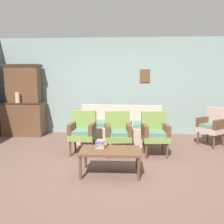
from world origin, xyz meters
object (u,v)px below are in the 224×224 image
Objects in this scene: armchair_near_couch_end at (155,132)px; book_stack_on_table at (100,144)px; side_cabinet at (24,119)px; coffee_table at (110,152)px; floor_vase_by_wall at (219,125)px; wingback_chair_by_fireplace at (213,125)px; floral_couch at (120,129)px; armchair_row_middle at (83,130)px; vase_on_cabinet at (18,98)px; armchair_near_cabinet at (118,131)px.

armchair_near_couch_end reaches higher than book_stack_on_table.
side_cabinet is 1.16× the size of coffee_table.
armchair_near_couch_end is at bearing -142.18° from floor_vase_by_wall.
armchair_near_couch_end is (3.44, -1.56, 0.03)m from side_cabinet.
wingback_chair_by_fireplace is at bearing -8.79° from side_cabinet.
armchair_row_middle is at bearing -128.99° from floral_couch.
vase_on_cabinet reaches higher than wingback_chair_by_fireplace.
coffee_table is 3.69m from floor_vase_by_wall.
vase_on_cabinet is at bearing 137.83° from coffee_table.
coffee_table is 0.22m from book_stack_on_table.
vase_on_cabinet is 3.46m from book_stack_on_table.
armchair_near_couch_end is at bearing -53.29° from floral_couch.
armchair_row_middle is 0.90× the size of coffee_table.
armchair_row_middle is 1.26m from coffee_table.
wingback_chair_by_fireplace reaches higher than floor_vase_by_wall.
armchair_row_middle is 1.00× the size of wingback_chair_by_fireplace.
floral_couch and armchair_row_middle have the same top height.
floor_vase_by_wall reaches higher than book_stack_on_table.
armchair_near_cabinet is (-0.02, -1.01, 0.17)m from floral_couch.
wingback_chair_by_fireplace is 5.21× the size of book_stack_on_table.
floral_couch is at bearing 51.01° from armchair_row_middle.
wingback_chair_by_fireplace reaches higher than coffee_table.
armchair_near_cabinet is at bearing 84.66° from coffee_table.
side_cabinet is at bearing 149.64° from armchair_near_cabinet.
side_cabinet reaches higher than armchair_near_cabinet.
coffee_table is at bearing -44.97° from side_cabinet.
vase_on_cabinet is 1.60× the size of book_stack_on_table.
armchair_near_couch_end is (0.74, -1.00, 0.17)m from floral_couch.
vase_on_cabinet is 5.43m from floor_vase_by_wall.
wingback_chair_by_fireplace is 2.95m from coffee_table.
armchair_near_cabinet reaches higher than floor_vase_by_wall.
armchair_near_cabinet reaches higher than coffee_table.
floral_couch is 1.98m from book_stack_on_table.
floor_vase_by_wall is at bearing 39.76° from book_stack_on_table.
coffee_table is at bearing -95.34° from armchair_near_cabinet.
coffee_table is (0.65, -1.07, -0.12)m from armchair_row_middle.
coffee_table is (2.58, -2.58, -0.09)m from side_cabinet.
side_cabinet reaches higher than armchair_near_couch_end.
armchair_near_couch_end is (1.51, -0.05, 0.00)m from armchair_row_middle.
floral_couch is 2.21m from wingback_chair_by_fireplace.
armchair_row_middle is 1.51m from armchair_near_couch_end.
floor_vase_by_wall is (1.87, 1.46, -0.13)m from armchair_near_couch_end.
side_cabinet is at bearing 68.76° from vase_on_cabinet.
wingback_chair_by_fireplace is at bearing -122.61° from floor_vase_by_wall.
vase_on_cabinet is at bearing 173.35° from wingback_chair_by_fireplace.
floor_vase_by_wall is (3.39, 1.41, -0.13)m from armchair_row_middle.
armchair_near_cabinet is 1.22× the size of floor_vase_by_wall.
floor_vase_by_wall is at bearing 37.82° from armchair_near_couch_end.
book_stack_on_table is (-2.48, -1.76, -0.00)m from wingback_chair_by_fireplace.
armchair_near_couch_end reaches higher than floor_vase_by_wall.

